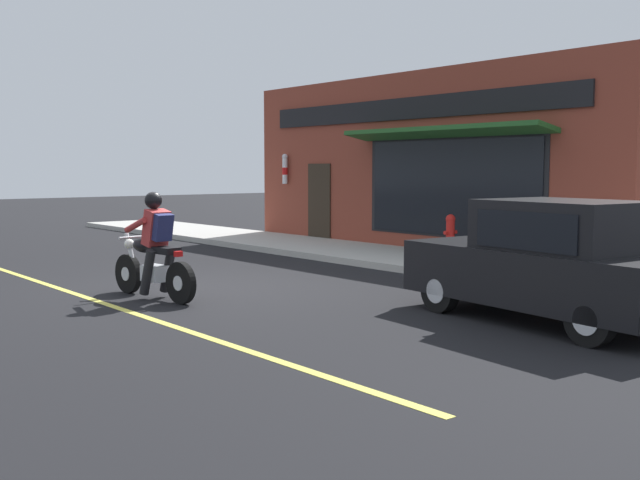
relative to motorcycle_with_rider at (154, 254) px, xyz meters
The scene contains 8 objects.
ground_plane 1.30m from the motorcycle_with_rider, 21.89° to the left, with size 80.00×80.00×0.00m, color black.
sidewalk_curb 7.08m from the motorcycle_with_rider, 28.91° to the left, with size 2.60×22.00×0.14m, color #ADAAA3.
lane_stripe 3.56m from the motorcycle_with_rider, 102.80° to the left, with size 0.12×19.80×0.01m, color #D1C64C.
storefront_building 8.07m from the motorcycle_with_rider, 14.12° to the left, with size 1.25×11.25×4.20m.
motorcycle_with_rider is the anchor object (origin of this frame).
car_hatchback 5.73m from the motorcycle_with_rider, 57.44° to the right, with size 2.00×3.92×1.57m.
traffic_cone 6.55m from the motorcycle_with_rider, 28.02° to the right, with size 0.36×0.36×0.60m.
fire_hydrant 6.80m from the motorcycle_with_rider, ahead, with size 0.36×0.24×0.88m.
Camera 1 is at (-6.26, -10.65, 1.96)m, focal length 42.00 mm.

